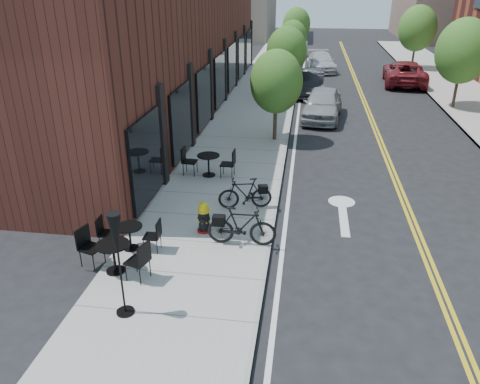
{
  "coord_description": "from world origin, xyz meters",
  "views": [
    {
      "loc": [
        0.71,
        -10.53,
        6.55
      ],
      "look_at": [
        -1.02,
        1.4,
        1.0
      ],
      "focal_mm": 35.0,
      "sensor_mm": 36.0,
      "label": 1
    }
  ],
  "objects_px": {
    "bistro_set_b": "(130,234)",
    "parked_car_c": "(321,62)",
    "fire_hydrant": "(204,217)",
    "patio_umbrella": "(117,244)",
    "bistro_set_a": "(114,254)",
    "parked_car_a": "(322,104)",
    "bistro_set_c": "(209,162)",
    "bicycle_left": "(245,193)",
    "bicycle_right": "(242,226)",
    "parked_car_far": "(405,73)",
    "parked_car_b": "(311,83)"
  },
  "relations": [
    {
      "from": "parked_car_far",
      "to": "parked_car_c",
      "type": "bearing_deg",
      "value": -32.97
    },
    {
      "from": "fire_hydrant",
      "to": "parked_car_far",
      "type": "bearing_deg",
      "value": 74.13
    },
    {
      "from": "bistro_set_c",
      "to": "parked_car_a",
      "type": "distance_m",
      "value": 9.35
    },
    {
      "from": "parked_car_a",
      "to": "parked_car_far",
      "type": "xyz_separation_m",
      "value": [
        5.54,
        9.28,
        0.01
      ]
    },
    {
      "from": "bistro_set_a",
      "to": "parked_car_far",
      "type": "relative_size",
      "value": 0.34
    },
    {
      "from": "bicycle_left",
      "to": "bistro_set_b",
      "type": "bearing_deg",
      "value": -56.46
    },
    {
      "from": "parked_car_c",
      "to": "parked_car_a",
      "type": "bearing_deg",
      "value": -96.61
    },
    {
      "from": "fire_hydrant",
      "to": "parked_car_a",
      "type": "distance_m",
      "value": 12.83
    },
    {
      "from": "bicycle_right",
      "to": "parked_car_b",
      "type": "height_order",
      "value": "parked_car_b"
    },
    {
      "from": "bistro_set_a",
      "to": "fire_hydrant",
      "type": "bearing_deg",
      "value": 69.63
    },
    {
      "from": "bicycle_left",
      "to": "parked_car_far",
      "type": "height_order",
      "value": "parked_car_far"
    },
    {
      "from": "bistro_set_c",
      "to": "parked_car_far",
      "type": "distance_m",
      "value": 20.14
    },
    {
      "from": "bicycle_left",
      "to": "patio_umbrella",
      "type": "relative_size",
      "value": 0.7
    },
    {
      "from": "bicycle_left",
      "to": "bicycle_right",
      "type": "distance_m",
      "value": 2.15
    },
    {
      "from": "fire_hydrant",
      "to": "patio_umbrella",
      "type": "relative_size",
      "value": 0.38
    },
    {
      "from": "parked_car_c",
      "to": "parked_car_far",
      "type": "xyz_separation_m",
      "value": [
        5.42,
        -4.22,
        0.1
      ]
    },
    {
      "from": "fire_hydrant",
      "to": "parked_car_far",
      "type": "height_order",
      "value": "parked_car_far"
    },
    {
      "from": "parked_car_a",
      "to": "parked_car_b",
      "type": "relative_size",
      "value": 1.01
    },
    {
      "from": "bistro_set_a",
      "to": "parked_car_b",
      "type": "bearing_deg",
      "value": 94.27
    },
    {
      "from": "bistro_set_b",
      "to": "parked_car_c",
      "type": "relative_size",
      "value": 0.34
    },
    {
      "from": "bistro_set_a",
      "to": "parked_car_c",
      "type": "bearing_deg",
      "value": 96.41
    },
    {
      "from": "bicycle_left",
      "to": "parked_car_b",
      "type": "height_order",
      "value": "parked_car_b"
    },
    {
      "from": "parked_car_c",
      "to": "fire_hydrant",
      "type": "bearing_deg",
      "value": -103.85
    },
    {
      "from": "patio_umbrella",
      "to": "bistro_set_a",
      "type": "bearing_deg",
      "value": 118.78
    },
    {
      "from": "bistro_set_b",
      "to": "parked_car_a",
      "type": "distance_m",
      "value": 14.47
    },
    {
      "from": "parked_car_a",
      "to": "parked_car_b",
      "type": "xyz_separation_m",
      "value": [
        -0.63,
        5.29,
        -0.04
      ]
    },
    {
      "from": "fire_hydrant",
      "to": "bistro_set_b",
      "type": "height_order",
      "value": "fire_hydrant"
    },
    {
      "from": "bicycle_right",
      "to": "parked_car_c",
      "type": "height_order",
      "value": "parked_car_c"
    },
    {
      "from": "fire_hydrant",
      "to": "bistro_set_b",
      "type": "relative_size",
      "value": 0.57
    },
    {
      "from": "parked_car_b",
      "to": "parked_car_c",
      "type": "xyz_separation_m",
      "value": [
        0.74,
        8.21,
        -0.05
      ]
    },
    {
      "from": "bistro_set_c",
      "to": "parked_car_c",
      "type": "relative_size",
      "value": 0.4
    },
    {
      "from": "patio_umbrella",
      "to": "parked_car_a",
      "type": "xyz_separation_m",
      "value": [
        4.3,
        16.02,
        -1.03
      ]
    },
    {
      "from": "bistro_set_a",
      "to": "bistro_set_c",
      "type": "relative_size",
      "value": 1.01
    },
    {
      "from": "patio_umbrella",
      "to": "parked_car_a",
      "type": "bearing_deg",
      "value": 74.96
    },
    {
      "from": "fire_hydrant",
      "to": "bistro_set_c",
      "type": "bearing_deg",
      "value": 106.45
    },
    {
      "from": "bistro_set_b",
      "to": "parked_car_a",
      "type": "bearing_deg",
      "value": 68.48
    },
    {
      "from": "fire_hydrant",
      "to": "bicycle_right",
      "type": "height_order",
      "value": "bicycle_right"
    },
    {
      "from": "bistro_set_a",
      "to": "parked_car_a",
      "type": "distance_m",
      "value": 15.46
    },
    {
      "from": "bistro_set_b",
      "to": "parked_car_b",
      "type": "relative_size",
      "value": 0.36
    },
    {
      "from": "patio_umbrella",
      "to": "bicycle_right",
      "type": "bearing_deg",
      "value": 56.72
    },
    {
      "from": "bistro_set_c",
      "to": "parked_car_a",
      "type": "relative_size",
      "value": 0.41
    },
    {
      "from": "bicycle_right",
      "to": "bistro_set_b",
      "type": "relative_size",
      "value": 1.14
    },
    {
      "from": "patio_umbrella",
      "to": "parked_car_far",
      "type": "distance_m",
      "value": 27.17
    },
    {
      "from": "bistro_set_a",
      "to": "patio_umbrella",
      "type": "relative_size",
      "value": 0.8
    },
    {
      "from": "bistro_set_b",
      "to": "parked_car_c",
      "type": "height_order",
      "value": "parked_car_c"
    },
    {
      "from": "bicycle_left",
      "to": "parked_car_c",
      "type": "distance_m",
      "value": 24.42
    },
    {
      "from": "bistro_set_c",
      "to": "patio_umbrella",
      "type": "relative_size",
      "value": 0.79
    },
    {
      "from": "bicycle_right",
      "to": "parked_car_c",
      "type": "xyz_separation_m",
      "value": [
        2.38,
        26.42,
        0.01
      ]
    },
    {
      "from": "bicycle_left",
      "to": "bicycle_right",
      "type": "xyz_separation_m",
      "value": [
        0.2,
        -2.14,
        0.05
      ]
    },
    {
      "from": "bicycle_left",
      "to": "patio_umbrella",
      "type": "xyz_separation_m",
      "value": [
        -1.84,
        -5.24,
        1.19
      ]
    }
  ]
}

